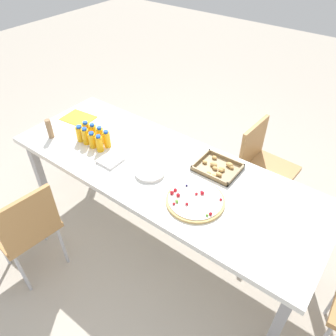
# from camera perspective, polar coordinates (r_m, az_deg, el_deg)

# --- Properties ---
(ground_plane) EXTENTS (12.00, 12.00, 0.00)m
(ground_plane) POSITION_cam_1_polar(r_m,az_deg,el_deg) (2.83, -0.93, -11.29)
(ground_plane) COLOR #B2A899
(party_table) EXTENTS (2.35, 0.85, 0.73)m
(party_table) POSITION_cam_1_polar(r_m,az_deg,el_deg) (2.34, -1.10, -1.02)
(party_table) COLOR silver
(party_table) RESTS_ON ground_plane
(chair_near_left) EXTENTS (0.44, 0.44, 0.83)m
(chair_near_left) POSITION_cam_1_polar(r_m,az_deg,el_deg) (2.43, -23.68, -9.23)
(chair_near_left) COLOR #B7844C
(chair_near_left) RESTS_ON ground_plane
(chair_far_right) EXTENTS (0.42, 0.42, 0.83)m
(chair_far_right) POSITION_cam_1_polar(r_m,az_deg,el_deg) (2.82, 16.25, 0.90)
(chair_far_right) COLOR #B7844C
(chair_far_right) RESTS_ON ground_plane
(juice_bottle_0) EXTENTS (0.06, 0.06, 0.13)m
(juice_bottle_0) POSITION_cam_1_polar(r_m,az_deg,el_deg) (2.62, -15.13, 5.83)
(juice_bottle_0) COLOR #FAAC14
(juice_bottle_0) RESTS_ON party_table
(juice_bottle_1) EXTENTS (0.06, 0.06, 0.14)m
(juice_bottle_1) POSITION_cam_1_polar(r_m,az_deg,el_deg) (2.58, -14.23, 5.42)
(juice_bottle_1) COLOR #F9AE14
(juice_bottle_1) RESTS_ON party_table
(juice_bottle_2) EXTENTS (0.06, 0.06, 0.13)m
(juice_bottle_2) POSITION_cam_1_polar(r_m,az_deg,el_deg) (2.53, -13.11, 4.77)
(juice_bottle_2) COLOR #F9AE14
(juice_bottle_2) RESTS_ON party_table
(juice_bottle_3) EXTENTS (0.05, 0.05, 0.14)m
(juice_bottle_3) POSITION_cam_1_polar(r_m,az_deg,el_deg) (2.47, -11.93, 4.20)
(juice_bottle_3) COLOR #F9AE14
(juice_bottle_3) RESTS_ON party_table
(juice_bottle_4) EXTENTS (0.06, 0.06, 0.14)m
(juice_bottle_4) POSITION_cam_1_polar(r_m,az_deg,el_deg) (2.66, -14.11, 6.54)
(juice_bottle_4) COLOR #FAAD14
(juice_bottle_4) RESTS_ON party_table
(juice_bottle_5) EXTENTS (0.05, 0.05, 0.14)m
(juice_bottle_5) POSITION_cam_1_polar(r_m,az_deg,el_deg) (2.61, -12.97, 6.15)
(juice_bottle_5) COLOR #FAAC14
(juice_bottle_5) RESTS_ON party_table
(juice_bottle_6) EXTENTS (0.05, 0.05, 0.14)m
(juice_bottle_6) POSITION_cam_1_polar(r_m,az_deg,el_deg) (2.56, -11.78, 5.62)
(juice_bottle_6) COLOR #F9AE14
(juice_bottle_6) RESTS_ON party_table
(juice_bottle_7) EXTENTS (0.05, 0.05, 0.14)m
(juice_bottle_7) POSITION_cam_1_polar(r_m,az_deg,el_deg) (2.51, -10.67, 4.97)
(juice_bottle_7) COLOR #F9AC14
(juice_bottle_7) RESTS_ON party_table
(fruit_pizza) EXTENTS (0.37, 0.37, 0.05)m
(fruit_pizza) POSITION_cam_1_polar(r_m,az_deg,el_deg) (2.06, 4.76, -5.65)
(fruit_pizza) COLOR tan
(fruit_pizza) RESTS_ON party_table
(snack_tray) EXTENTS (0.30, 0.25, 0.04)m
(snack_tray) POSITION_cam_1_polar(r_m,az_deg,el_deg) (2.31, 8.74, 0.07)
(snack_tray) COLOR olive
(snack_tray) RESTS_ON party_table
(plate_stack) EXTENTS (0.21, 0.21, 0.02)m
(plate_stack) POSITION_cam_1_polar(r_m,az_deg,el_deg) (2.25, -3.21, -0.74)
(plate_stack) COLOR silver
(plate_stack) RESTS_ON party_table
(napkin_stack) EXTENTS (0.15, 0.15, 0.02)m
(napkin_stack) POSITION_cam_1_polar(r_m,az_deg,el_deg) (2.39, -10.10, 1.33)
(napkin_stack) COLOR white
(napkin_stack) RESTS_ON party_table
(cardboard_tube) EXTENTS (0.04, 0.04, 0.16)m
(cardboard_tube) POSITION_cam_1_polar(r_m,az_deg,el_deg) (2.72, -20.06, 6.49)
(cardboard_tube) COLOR #9E7A56
(cardboard_tube) RESTS_ON party_table
(paper_folder) EXTENTS (0.28, 0.23, 0.01)m
(paper_folder) POSITION_cam_1_polar(r_m,az_deg,el_deg) (2.94, -15.43, 8.43)
(paper_folder) COLOR yellow
(paper_folder) RESTS_ON party_table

